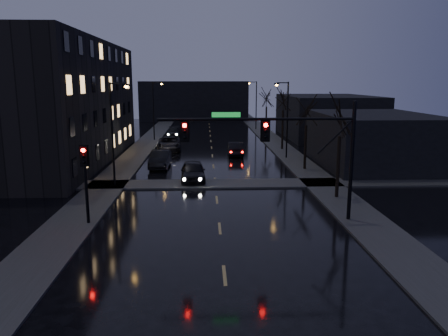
{
  "coord_description": "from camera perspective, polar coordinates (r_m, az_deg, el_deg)",
  "views": [
    {
      "loc": [
        -0.77,
        -15.21,
        8.09
      ],
      "look_at": [
        0.29,
        9.2,
        3.2
      ],
      "focal_mm": 35.0,
      "sensor_mm": 36.0,
      "label": 1
    }
  ],
  "objects": [
    {
      "name": "oncoming_car_a",
      "position": [
        35.79,
        -4.08,
        -0.43
      ],
      "size": [
        2.14,
        4.9,
        1.64
      ],
      "primitive_type": "imported",
      "rotation": [
        0.0,
        0.0,
        0.04
      ],
      "color": "black",
      "rests_on": "ground"
    },
    {
      "name": "signal_pole_left",
      "position": [
        25.63,
        -17.66,
        -0.65
      ],
      "size": [
        0.35,
        0.41,
        4.53
      ],
      "color": "black",
      "rests_on": "ground"
    },
    {
      "name": "tree_mid_a",
      "position": [
        40.34,
        10.76,
        7.9
      ],
      "size": [
        3.3,
        3.3,
        7.58
      ],
      "color": "black",
      "rests_on": "ground"
    },
    {
      "name": "streetlight_l_near",
      "position": [
        34.07,
        -14.07,
        5.39
      ],
      "size": [
        1.53,
        0.28,
        8.0
      ],
      "color": "black",
      "rests_on": "ground"
    },
    {
      "name": "streetlight_r_far",
      "position": [
        73.76,
        4.07,
        8.71
      ],
      "size": [
        1.53,
        0.28,
        8.0
      ],
      "color": "black",
      "rests_on": "ground"
    },
    {
      "name": "oncoming_car_c",
      "position": [
        51.98,
        -7.18,
        3.17
      ],
      "size": [
        2.96,
        5.92,
        1.61
      ],
      "primitive_type": "imported",
      "rotation": [
        0.0,
        0.0,
        0.05
      ],
      "color": "black",
      "rests_on": "ground"
    },
    {
      "name": "tree_near",
      "position": [
        30.68,
        15.04,
        7.43
      ],
      "size": [
        3.52,
        3.52,
        8.08
      ],
      "color": "black",
      "rests_on": "ground"
    },
    {
      "name": "oncoming_car_b",
      "position": [
        41.76,
        -8.33,
        1.14
      ],
      "size": [
        1.82,
        4.89,
        1.6
      ],
      "primitive_type": "imported",
      "rotation": [
        0.0,
        0.0,
        -0.03
      ],
      "color": "black",
      "rests_on": "ground"
    },
    {
      "name": "tree_mid_b",
      "position": [
        52.05,
        7.77,
        9.58
      ],
      "size": [
        3.74,
        3.74,
        8.59
      ],
      "color": "black",
      "rests_on": "ground"
    },
    {
      "name": "sidewalk_cross",
      "position": [
        34.67,
        -1.15,
        -2.08
      ],
      "size": [
        40.0,
        3.0,
        0.12
      ],
      "primitive_type": "cube",
      "color": "#2D2D2B",
      "rests_on": "ground"
    },
    {
      "name": "commercial_right_far",
      "position": [
        65.86,
        13.26,
        6.59
      ],
      "size": [
        12.0,
        18.0,
        6.0
      ],
      "primitive_type": "cube",
      "color": "black",
      "rests_on": "ground"
    },
    {
      "name": "tree_far",
      "position": [
        65.89,
        5.59,
        9.5
      ],
      "size": [
        3.43,
        3.43,
        7.88
      ],
      "color": "black",
      "rests_on": "ground"
    },
    {
      "name": "apartment_block",
      "position": [
        47.92,
        -21.87,
        8.01
      ],
      "size": [
        12.0,
        30.0,
        12.0
      ],
      "primitive_type": "cube",
      "color": "black",
      "rests_on": "ground"
    },
    {
      "name": "sidewalk_left",
      "position": [
        51.44,
        -11.11,
        2.12
      ],
      "size": [
        3.0,
        140.0,
        0.12
      ],
      "primitive_type": "cube",
      "color": "#2D2D2B",
      "rests_on": "ground"
    },
    {
      "name": "signal_mast",
      "position": [
        24.86,
        8.26,
        3.75
      ],
      "size": [
        11.11,
        0.41,
        7.0
      ],
      "color": "black",
      "rests_on": "ground"
    },
    {
      "name": "ground",
      "position": [
        17.25,
        0.37,
        -16.66
      ],
      "size": [
        160.0,
        160.0,
        0.0
      ],
      "primitive_type": "plane",
      "color": "black",
      "rests_on": "ground"
    },
    {
      "name": "far_block",
      "position": [
        93.33,
        -3.9,
        8.78
      ],
      "size": [
        22.0,
        10.0,
        8.0
      ],
      "primitive_type": "cube",
      "color": "black",
      "rests_on": "ground"
    },
    {
      "name": "streetlight_l_far",
      "position": [
        60.69,
        -9.02,
        8.05
      ],
      "size": [
        1.53,
        0.28,
        8.0
      ],
      "color": "black",
      "rests_on": "ground"
    },
    {
      "name": "commercial_right_near",
      "position": [
        44.66,
        18.94,
        3.51
      ],
      "size": [
        10.0,
        14.0,
        5.0
      ],
      "primitive_type": "cube",
      "color": "black",
      "rests_on": "ground"
    },
    {
      "name": "lead_car",
      "position": [
        48.24,
        1.47,
        2.56
      ],
      "size": [
        1.6,
        4.57,
        1.51
      ],
      "primitive_type": "imported",
      "rotation": [
        0.0,
        0.0,
        3.14
      ],
      "color": "black",
      "rests_on": "ground"
    },
    {
      "name": "streetlight_r_mid",
      "position": [
        46.1,
        8.02,
        7.08
      ],
      "size": [
        1.53,
        0.28,
        8.0
      ],
      "color": "black",
      "rests_on": "ground"
    },
    {
      "name": "sidewalk_right",
      "position": [
        51.69,
        7.88,
        2.27
      ],
      "size": [
        3.0,
        140.0,
        0.12
      ],
      "primitive_type": "cube",
      "color": "#2D2D2B",
      "rests_on": "ground"
    },
    {
      "name": "oncoming_car_d",
      "position": [
        64.59,
        -6.62,
        4.65
      ],
      "size": [
        1.97,
        4.72,
        1.36
      ],
      "primitive_type": "imported",
      "rotation": [
        0.0,
        0.0,
        0.01
      ],
      "color": "black",
      "rests_on": "ground"
    }
  ]
}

